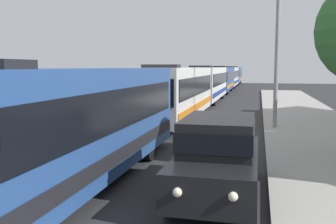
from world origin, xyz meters
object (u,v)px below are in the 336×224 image
object	(u,v)px
bus_lead	(73,122)
streetlamp_mid	(278,20)
bus_fourth_in_line	(220,79)
box_truck_oncoming	(220,74)
white_suv	(218,154)
bus_second_in_line	(176,92)
bus_middle	(206,83)
bus_tail_end	(234,75)
bus_rear	(228,76)

from	to	relation	value
bus_lead	streetlamp_mid	world-z (taller)	streetlamp_mid
bus_fourth_in_line	box_truck_oncoming	bearing A→B (deg)	95.87
streetlamp_mid	white_suv	bearing A→B (deg)	-99.33
white_suv	box_truck_oncoming	distance (m)	70.19
bus_fourth_in_line	box_truck_oncoming	world-z (taller)	bus_fourth_in_line
bus_second_in_line	bus_middle	xyz separation A→B (m)	(0.00, 12.84, 0.00)
white_suv	streetlamp_mid	distance (m)	11.32
bus_middle	bus_tail_end	bearing A→B (deg)	90.00
bus_fourth_in_line	bus_rear	xyz separation A→B (m)	(-0.00, 12.34, -0.00)
bus_rear	streetlamp_mid	bearing A→B (deg)	-82.26
bus_fourth_in_line	bus_tail_end	world-z (taller)	same
bus_lead	box_truck_oncoming	bearing A→B (deg)	92.70
bus_lead	bus_tail_end	world-z (taller)	same
bus_fourth_in_line	bus_rear	bearing A→B (deg)	90.00
bus_lead	streetlamp_mid	size ratio (longest dim) A/B	1.32
box_truck_oncoming	white_suv	bearing A→B (deg)	-84.28
bus_middle	streetlamp_mid	distance (m)	16.24
bus_lead	box_truck_oncoming	size ratio (longest dim) A/B	1.34
bus_middle	bus_tail_end	xyz separation A→B (m)	(-0.00, 37.67, -0.00)
bus_second_in_line	bus_fourth_in_line	distance (m)	25.35
bus_rear	white_suv	xyz separation A→B (m)	(3.70, -50.09, -0.66)
bus_second_in_line	white_suv	distance (m)	12.95
bus_lead	bus_fourth_in_line	distance (m)	37.88
bus_lead	bus_second_in_line	size ratio (longest dim) A/B	0.96
white_suv	bus_fourth_in_line	bearing A→B (deg)	95.60
bus_rear	bus_second_in_line	bearing A→B (deg)	-90.00
bus_middle	bus_tail_end	world-z (taller)	same
bus_lead	white_suv	distance (m)	3.76
box_truck_oncoming	streetlamp_mid	world-z (taller)	streetlamp_mid
bus_second_in_line	bus_tail_end	world-z (taller)	same
bus_rear	streetlamp_mid	distance (m)	40.27
box_truck_oncoming	streetlamp_mid	xyz separation A→B (m)	(8.70, -59.49, 3.58)
white_suv	bus_second_in_line	bearing A→B (deg)	106.61
bus_rear	bus_tail_end	bearing A→B (deg)	90.00
bus_lead	bus_fourth_in_line	world-z (taller)	same
bus_rear	bus_tail_end	distance (m)	12.82
bus_middle	streetlamp_mid	world-z (taller)	streetlamp_mid
bus_rear	white_suv	distance (m)	50.23
white_suv	bus_middle	bearing A→B (deg)	98.34
bus_rear	bus_tail_end	xyz separation A→B (m)	(0.00, 12.82, 0.00)
bus_tail_end	box_truck_oncoming	xyz separation A→B (m)	(-3.30, 6.93, 0.02)
white_suv	streetlamp_mid	xyz separation A→B (m)	(1.70, 10.35, 4.26)
bus_lead	bus_rear	bearing A→B (deg)	90.00
bus_fourth_in_line	bus_middle	bearing A→B (deg)	-90.00
bus_tail_end	streetlamp_mid	distance (m)	52.96
bus_second_in_line	box_truck_oncoming	xyz separation A→B (m)	(-3.30, 57.44, 0.03)
bus_second_in_line	white_suv	bearing A→B (deg)	-73.39
bus_rear	white_suv	size ratio (longest dim) A/B	2.49
streetlamp_mid	bus_rear	bearing A→B (deg)	97.74
bus_middle	bus_rear	xyz separation A→B (m)	(-0.00, 24.85, -0.00)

